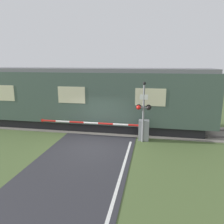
{
  "coord_description": "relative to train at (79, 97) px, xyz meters",
  "views": [
    {
      "loc": [
        3.1,
        -10.84,
        4.5
      ],
      "look_at": [
        0.66,
        2.05,
        1.48
      ],
      "focal_mm": 35.0,
      "sensor_mm": 36.0,
      "label": 1
    }
  ],
  "objects": [
    {
      "name": "ground_plane",
      "position": [
        1.93,
        -3.41,
        -2.1
      ],
      "size": [
        80.0,
        80.0,
        0.0
      ],
      "primitive_type": "plane",
      "color": "#4C6033"
    },
    {
      "name": "track_bed",
      "position": [
        1.93,
        0.0,
        -2.07
      ],
      "size": [
        36.0,
        3.2,
        0.13
      ],
      "color": "slate",
      "rests_on": "ground_plane"
    },
    {
      "name": "train",
      "position": [
        0.0,
        0.0,
        0.0
      ],
      "size": [
        17.78,
        2.75,
        4.1
      ],
      "color": "black",
      "rests_on": "ground_plane"
    },
    {
      "name": "crossing_barrier",
      "position": [
        3.97,
        -1.95,
        -1.43
      ],
      "size": [
        6.78,
        0.44,
        1.22
      ],
      "color": "gray",
      "rests_on": "ground_plane"
    },
    {
      "name": "signal_post",
      "position": [
        4.55,
        -2.21,
        -0.14
      ],
      "size": [
        0.85,
        0.26,
        3.45
      ],
      "color": "gray",
      "rests_on": "ground_plane"
    }
  ]
}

